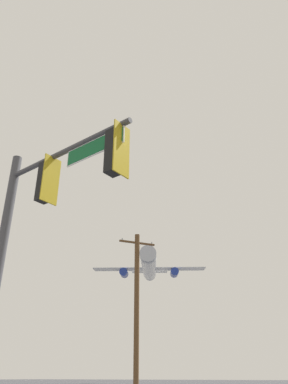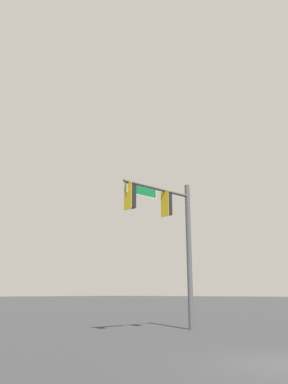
% 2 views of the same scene
% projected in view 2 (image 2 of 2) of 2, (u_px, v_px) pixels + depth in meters
% --- Properties ---
extents(signal_pole_near, '(4.38, 0.98, 7.26)m').
position_uv_depth(signal_pole_near, '(171.00, 228.00, 18.51)').
color(signal_pole_near, '#47474C').
rests_on(signal_pole_near, ground_plane).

